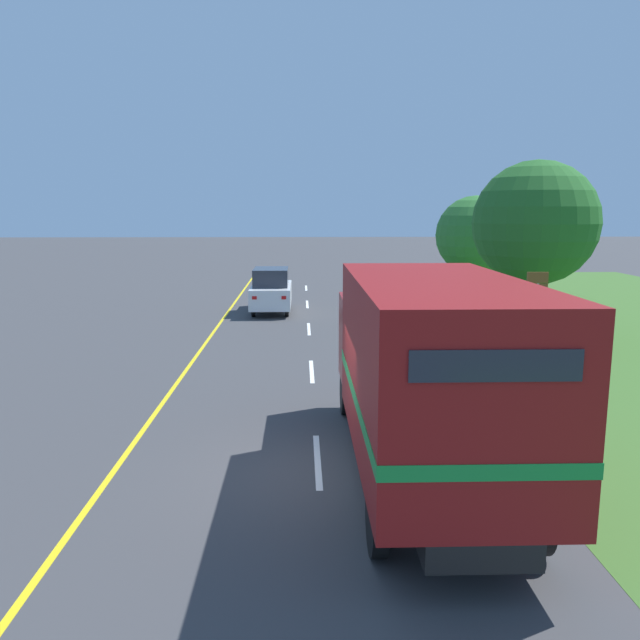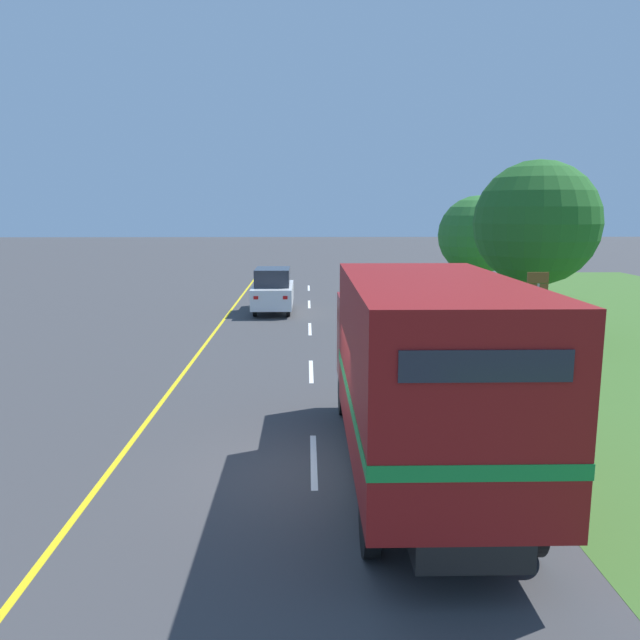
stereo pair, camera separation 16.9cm
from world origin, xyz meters
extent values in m
plane|color=#3D3D3F|center=(0.00, 0.00, 0.00)|extent=(200.00, 200.00, 0.00)
cube|color=yellow|center=(-3.70, 10.35, 0.00)|extent=(0.12, 51.75, 0.01)
cube|color=white|center=(0.00, 0.59, 0.00)|extent=(0.12, 2.60, 0.01)
cube|color=white|center=(0.00, 7.19, 0.00)|extent=(0.12, 2.60, 0.01)
cube|color=white|center=(0.00, 13.79, 0.00)|extent=(0.12, 2.60, 0.01)
cube|color=white|center=(0.00, 20.39, 0.00)|extent=(0.12, 2.60, 0.01)
cube|color=white|center=(0.00, 26.99, 0.00)|extent=(0.12, 2.60, 0.01)
cylinder|color=black|center=(0.72, 3.32, 0.50)|extent=(0.22, 1.00, 1.00)
cylinder|color=black|center=(2.91, 3.32, 0.50)|extent=(0.22, 1.00, 1.00)
cylinder|color=black|center=(0.72, -2.68, 0.50)|extent=(0.22, 1.00, 1.00)
cylinder|color=black|center=(2.91, -2.68, 0.50)|extent=(0.22, 1.00, 1.00)
cube|color=black|center=(1.82, 0.00, 0.68)|extent=(1.40, 8.01, 0.36)
cube|color=maroon|center=(1.82, -1.05, 2.23)|extent=(2.55, 5.91, 2.75)
cube|color=#198C38|center=(1.82, -1.05, 1.75)|extent=(2.57, 5.93, 0.20)
cube|color=#232833|center=(1.82, -4.02, 2.99)|extent=(1.91, 0.03, 0.36)
cube|color=maroon|center=(1.82, 2.96, 1.81)|extent=(2.45, 2.10, 1.90)
cube|color=#283342|center=(1.82, 4.02, 2.05)|extent=(2.17, 0.03, 0.85)
cylinder|color=black|center=(-2.41, 19.36, 0.33)|extent=(0.16, 0.66, 0.66)
cylinder|color=black|center=(-0.94, 19.36, 0.33)|extent=(0.16, 0.66, 0.66)
cylinder|color=black|center=(-2.41, 16.79, 0.33)|extent=(0.16, 0.66, 0.66)
cylinder|color=black|center=(-0.94, 16.79, 0.33)|extent=(0.16, 0.66, 0.66)
cube|color=white|center=(-1.68, 18.07, 0.79)|extent=(1.80, 4.15, 0.92)
cube|color=#282D38|center=(-1.68, 17.91, 1.65)|extent=(1.55, 2.28, 0.79)
cube|color=red|center=(-2.31, 15.99, 0.95)|extent=(0.20, 0.03, 0.14)
cube|color=red|center=(-1.05, 15.99, 0.95)|extent=(0.20, 0.03, 0.14)
cylinder|color=#9E9EA3|center=(5.36, 7.71, 1.25)|extent=(0.09, 0.09, 2.51)
cylinder|color=#9E9EA3|center=(6.75, 7.71, 1.25)|extent=(0.09, 0.09, 2.51)
cube|color=brown|center=(6.06, 7.71, 1.76)|extent=(1.98, 0.06, 1.48)
cube|color=brown|center=(6.73, 7.71, 2.69)|extent=(0.63, 0.06, 0.32)
cube|color=silver|center=(6.06, 7.67, 1.76)|extent=(1.54, 0.02, 0.27)
cylinder|color=brown|center=(8.03, 11.62, 1.22)|extent=(0.44, 0.44, 2.44)
sphere|color=#236023|center=(8.03, 11.62, 4.20)|extent=(4.41, 4.41, 4.41)
cylinder|color=#4C3823|center=(8.56, 21.13, 0.90)|extent=(0.41, 0.41, 1.81)
sphere|color=#2D702D|center=(8.56, 21.13, 3.40)|extent=(3.99, 3.99, 3.99)
cylinder|color=white|center=(4.27, -0.54, 0.47)|extent=(0.07, 0.07, 0.95)
cylinder|color=orange|center=(4.27, -0.54, 0.74)|extent=(0.08, 0.08, 0.10)
camera|label=1|loc=(-0.29, -10.52, 4.65)|focal=35.00mm
camera|label=2|loc=(-0.12, -10.52, 4.65)|focal=35.00mm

